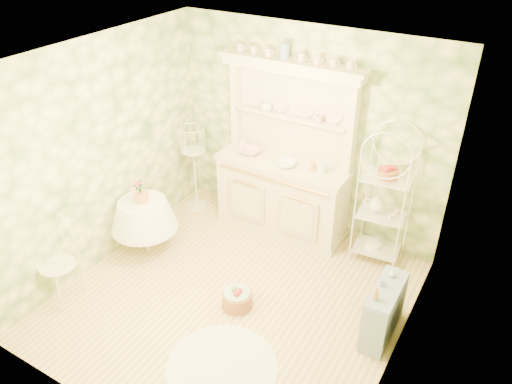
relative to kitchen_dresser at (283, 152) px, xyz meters
The scene contains 22 objects.
floor 1.91m from the kitchen_dresser, 82.50° to the right, with size 3.60×3.60×0.00m, color #DBC387.
ceiling 2.18m from the kitchen_dresser, 82.50° to the right, with size 3.60×3.60×0.00m, color white.
wall_left 2.22m from the kitchen_dresser, 136.47° to the right, with size 3.60×3.60×0.00m, color #F9F1B6.
wall_right 2.52m from the kitchen_dresser, 37.23° to the right, with size 3.60×3.60×0.00m, color #F9F1B6.
wall_back 0.40m from the kitchen_dresser, 54.46° to the left, with size 3.60×3.60×0.00m, color #F9F1B6.
wall_front 3.33m from the kitchen_dresser, 86.55° to the right, with size 3.60×3.60×0.00m, color #F9F1B6.
kitchen_dresser is the anchor object (origin of this frame).
bakers_rack 1.37m from the kitchen_dresser, ahead, with size 0.55×0.39×1.76m, color white.
side_shelf 2.32m from the kitchen_dresser, 33.13° to the right, with size 0.25×0.67×0.58m, color #8593B3.
round_table 1.96m from the kitchen_dresser, 133.74° to the right, with size 0.73×0.73×0.80m, color white.
cafe_chair 2.96m from the kitchen_dresser, 120.90° to the right, with size 0.44×0.44×0.96m, color white.
birdcage_stand 1.38m from the kitchen_dresser, behind, with size 0.35×0.35×1.49m, color white.
floor_basket 1.92m from the kitchen_dresser, 79.37° to the right, with size 0.39×0.39×0.25m, color #AA6A42.
lace_rug 2.73m from the kitchen_dresser, 75.35° to the right, with size 1.10×1.10×0.01m, color white.
bowl_floral 0.50m from the kitchen_dresser, behind, with size 0.29×0.29×0.07m, color white.
bowl_white 0.18m from the kitchen_dresser, 45.29° to the right, with size 0.25×0.25×0.08m, color white.
cup_left 0.60m from the kitchen_dresser, 154.71° to the left, with size 0.13×0.13×0.10m, color white.
cup_right 0.63m from the kitchen_dresser, 22.30° to the left, with size 0.10×0.10×0.10m, color white.
potted_geranium 1.85m from the kitchen_dresser, 134.80° to the right, with size 0.15×0.10×0.29m, color #3F7238.
bottle_amber 2.28m from the kitchen_dresser, 38.48° to the right, with size 0.06×0.06×0.15m, color #BF843C.
bottle_blue 2.15m from the kitchen_dresser, 33.85° to the right, with size 0.04×0.04×0.09m, color #7488BD.
bottle_glass 2.10m from the kitchen_dresser, 28.94° to the right, with size 0.07×0.07×0.10m, color silver.
Camera 1 is at (2.38, -3.52, 3.97)m, focal length 35.00 mm.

